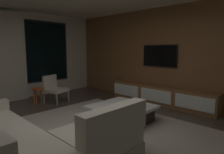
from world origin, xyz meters
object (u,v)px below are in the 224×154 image
accent_chair_near_window (54,87)px  media_console (161,96)px  coffee_table (122,114)px  side_stool (37,91)px  mounted_tv (159,56)px  sectional_couch (28,142)px  book_stack_on_coffee_table (124,106)px

accent_chair_near_window → media_console: 3.08m
coffee_table → side_stool: bearing=103.0°
side_stool → mounted_tv: 3.58m
sectional_couch → accent_chair_near_window: 3.17m
coffee_table → side_stool: (-0.60, 2.61, 0.19)m
sectional_couch → side_stool: (1.40, 2.67, 0.08)m
sectional_couch → coffee_table: (2.01, 0.06, -0.10)m
coffee_table → book_stack_on_coffee_table: (-0.04, -0.10, 0.20)m
sectional_couch → accent_chair_near_window: (1.85, 2.56, 0.14)m
accent_chair_near_window → mounted_tv: (2.10, -2.20, 0.92)m
sectional_couch → coffee_table: sectional_couch is taller
accent_chair_near_window → side_stool: bearing=166.6°
book_stack_on_coffee_table → mounted_tv: size_ratio=0.28×
sectional_couch → side_stool: bearing=62.3°
sectional_couch → media_console: bearing=2.4°
side_stool → coffee_table: bearing=-77.0°
book_stack_on_coffee_table → side_stool: 2.76m
mounted_tv → sectional_couch: bearing=-174.8°
side_stool → mounted_tv: (2.55, -2.31, 0.98)m
book_stack_on_coffee_table → side_stool: side_stool is taller
sectional_couch → side_stool: 3.02m
sectional_couch → media_console: sectional_couch is taller
book_stack_on_coffee_table → accent_chair_near_window: accent_chair_near_window is taller
book_stack_on_coffee_table → accent_chair_near_window: size_ratio=0.38×
media_console → book_stack_on_coffee_table: bearing=-173.9°
sectional_couch → mounted_tv: 4.11m
coffee_table → book_stack_on_coffee_table: 0.23m
accent_chair_near_window → side_stool: accent_chair_near_window is taller
sectional_couch → book_stack_on_coffee_table: sectional_couch is taller
coffee_table → mounted_tv: size_ratio=1.09×
book_stack_on_coffee_table → accent_chair_near_window: 2.60m
coffee_table → accent_chair_near_window: size_ratio=1.49×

